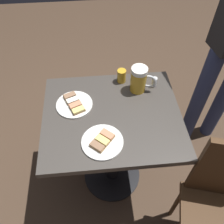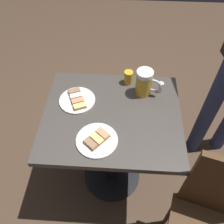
% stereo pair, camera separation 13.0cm
% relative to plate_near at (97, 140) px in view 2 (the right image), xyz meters
% --- Properties ---
extents(ground_plane, '(6.00, 6.00, 0.00)m').
position_rel_plate_near_xyz_m(ground_plane, '(0.18, -0.07, -0.78)').
color(ground_plane, '#4C3828').
extents(cafe_table, '(0.65, 0.77, 0.77)m').
position_rel_plate_near_xyz_m(cafe_table, '(0.18, -0.07, -0.19)').
color(cafe_table, black).
rests_on(cafe_table, ground_plane).
extents(plate_near, '(0.21, 0.21, 0.03)m').
position_rel_plate_near_xyz_m(plate_near, '(0.00, 0.00, 0.00)').
color(plate_near, white).
rests_on(plate_near, cafe_table).
extents(plate_far, '(0.21, 0.21, 0.03)m').
position_rel_plate_near_xyz_m(plate_far, '(0.27, 0.14, 0.00)').
color(plate_far, white).
rests_on(plate_far, cafe_table).
extents(beer_mug, '(0.09, 0.15, 0.16)m').
position_rel_plate_near_xyz_m(beer_mug, '(0.36, -0.24, 0.07)').
color(beer_mug, gold).
rests_on(beer_mug, cafe_table).
extents(beer_glass_small, '(0.05, 0.05, 0.09)m').
position_rel_plate_near_xyz_m(beer_glass_small, '(0.44, -0.15, 0.03)').
color(beer_glass_small, gold).
rests_on(beer_glass_small, cafe_table).
extents(salt_shaker, '(0.03, 0.03, 0.06)m').
position_rel_plate_near_xyz_m(salt_shaker, '(0.38, -0.34, 0.02)').
color(salt_shaker, silver).
rests_on(salt_shaker, cafe_table).
extents(cafe_chair, '(0.47, 0.47, 0.96)m').
position_rel_plate_near_xyz_m(cafe_chair, '(-0.29, -0.59, -0.23)').
color(cafe_chair, '#472D19').
rests_on(cafe_chair, ground_plane).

